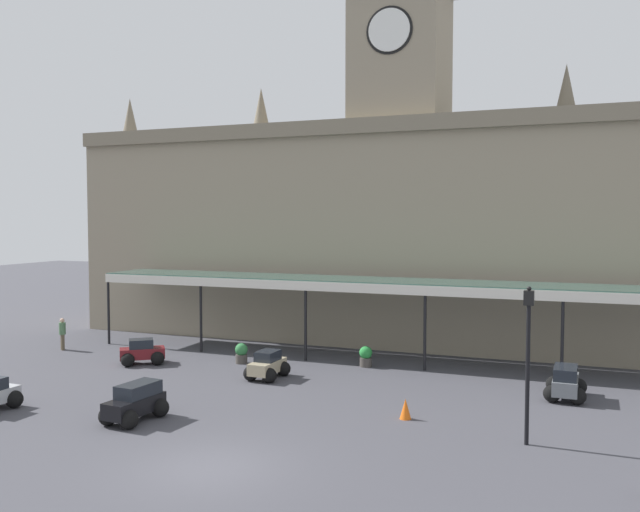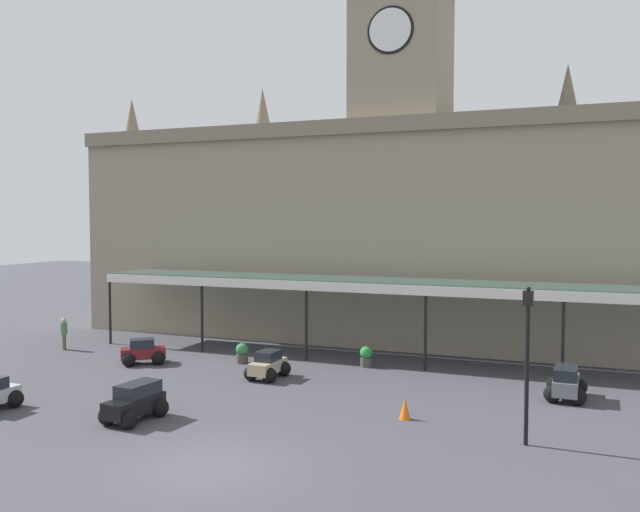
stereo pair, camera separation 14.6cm
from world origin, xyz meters
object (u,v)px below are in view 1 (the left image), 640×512
object	(u,v)px
car_grey_estate	(565,384)
car_maroon_sedan	(142,353)
car_black_estate	(135,404)
planter_by_canopy	(241,353)
pedestrian_crossing_forecourt	(62,333)
car_beige_sedan	(267,367)
victorian_lamppost	(528,347)
traffic_cone	(405,409)
planter_near_kerb	(366,356)

from	to	relation	value
car_grey_estate	car_maroon_sedan	xyz separation A→B (m)	(-18.81, -0.84, -0.06)
car_black_estate	planter_by_canopy	bearing A→B (deg)	95.64
car_maroon_sedan	pedestrian_crossing_forecourt	bearing A→B (deg)	167.51
car_black_estate	car_grey_estate	bearing A→B (deg)	31.53
car_beige_sedan	victorian_lamppost	distance (m)	12.30
planter_by_canopy	car_beige_sedan	bearing A→B (deg)	-42.48
car_grey_estate	traffic_cone	xyz separation A→B (m)	(-5.06, -4.78, -0.21)
car_maroon_sedan	traffic_cone	bearing A→B (deg)	-15.98
car_maroon_sedan	car_black_estate	size ratio (longest dim) A/B	0.97
car_black_estate	victorian_lamppost	world-z (taller)	victorian_lamppost
car_grey_estate	planter_by_canopy	xyz separation A→B (m)	(-14.51, 1.02, -0.07)
car_maroon_sedan	pedestrian_crossing_forecourt	size ratio (longest dim) A/B	1.34
victorian_lamppost	planter_near_kerb	size ratio (longest dim) A/B	5.05
car_grey_estate	traffic_cone	size ratio (longest dim) A/B	3.22
victorian_lamppost	planter_by_canopy	world-z (taller)	victorian_lamppost
traffic_cone	victorian_lamppost	bearing A→B (deg)	-16.46
car_maroon_sedan	traffic_cone	world-z (taller)	car_maroon_sedan
pedestrian_crossing_forecourt	planter_by_canopy	world-z (taller)	pedestrian_crossing_forecourt
planter_by_canopy	car_grey_estate	bearing A→B (deg)	-4.03
car_beige_sedan	traffic_cone	xyz separation A→B (m)	(6.98, -3.54, -0.15)
planter_by_canopy	planter_near_kerb	bearing A→B (deg)	14.34
planter_near_kerb	car_black_estate	bearing A→B (deg)	-113.95
car_black_estate	victorian_lamppost	distance (m)	13.05
planter_near_kerb	traffic_cone	bearing A→B (deg)	-62.90
car_grey_estate	pedestrian_crossing_forecourt	xyz separation A→B (m)	(-24.79, 0.48, 0.34)
car_grey_estate	victorian_lamppost	xyz separation A→B (m)	(-0.98, -5.99, 2.46)
pedestrian_crossing_forecourt	traffic_cone	bearing A→B (deg)	-14.93
traffic_cone	planter_near_kerb	distance (m)	8.16
victorian_lamppost	traffic_cone	bearing A→B (deg)	163.54
car_beige_sedan	traffic_cone	world-z (taller)	car_beige_sedan
car_maroon_sedan	victorian_lamppost	size ratio (longest dim) A/B	0.46
car_beige_sedan	pedestrian_crossing_forecourt	xyz separation A→B (m)	(-12.74, 1.72, 0.41)
car_maroon_sedan	planter_by_canopy	world-z (taller)	car_maroon_sedan
car_grey_estate	victorian_lamppost	distance (m)	6.54
car_beige_sedan	pedestrian_crossing_forecourt	distance (m)	12.86
car_grey_estate	car_beige_sedan	xyz separation A→B (m)	(-12.04, -1.24, -0.06)
traffic_cone	planter_near_kerb	size ratio (longest dim) A/B	0.73
car_maroon_sedan	car_grey_estate	bearing A→B (deg)	2.57
car_black_estate	pedestrian_crossing_forecourt	world-z (taller)	pedestrian_crossing_forecourt
victorian_lamppost	traffic_cone	distance (m)	5.02
traffic_cone	planter_by_canopy	bearing A→B (deg)	148.45
car_beige_sedan	pedestrian_crossing_forecourt	world-z (taller)	pedestrian_crossing_forecourt
planter_near_kerb	car_grey_estate	bearing A→B (deg)	-15.81
pedestrian_crossing_forecourt	planter_by_canopy	bearing A→B (deg)	3.02
car_beige_sedan	traffic_cone	size ratio (longest dim) A/B	2.96
car_beige_sedan	car_black_estate	bearing A→B (deg)	-102.26
planter_near_kerb	car_beige_sedan	bearing A→B (deg)	-131.26
car_beige_sedan	planter_by_canopy	size ratio (longest dim) A/B	2.16
car_grey_estate	planter_by_canopy	world-z (taller)	car_grey_estate
pedestrian_crossing_forecourt	planter_by_canopy	size ratio (longest dim) A/B	1.74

